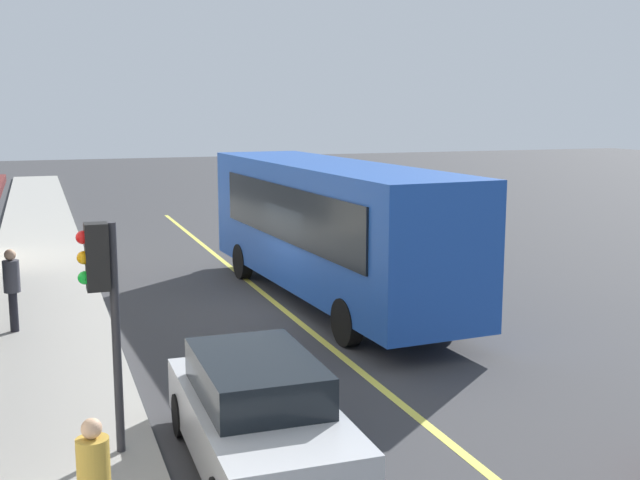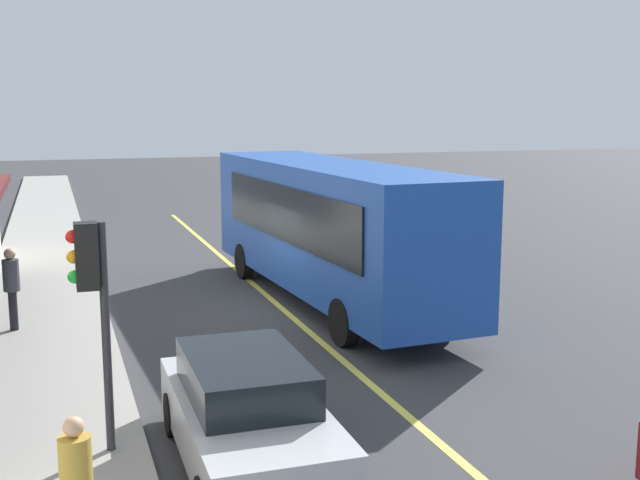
{
  "view_description": "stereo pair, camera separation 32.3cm",
  "coord_description": "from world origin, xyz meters",
  "px_view_note": "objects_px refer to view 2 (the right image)",
  "views": [
    {
      "loc": [
        -17.83,
        5.48,
        4.85
      ],
      "look_at": [
        0.32,
        -1.07,
        1.6
      ],
      "focal_mm": 44.35,
      "sensor_mm": 36.0,
      "label": 1
    },
    {
      "loc": [
        -17.93,
        5.17,
        4.85
      ],
      "look_at": [
        0.32,
        -1.07,
        1.6
      ],
      "focal_mm": 44.35,
      "sensor_mm": 36.0,
      "label": 2
    }
  ],
  "objects_px": {
    "pedestrian_mid_block": "(11,281)",
    "car_silver": "(247,414)",
    "bus": "(328,224)",
    "pedestrian_waiting": "(76,476)",
    "traffic_light": "(91,283)"
  },
  "relations": [
    {
      "from": "bus",
      "to": "pedestrian_waiting",
      "type": "distance_m",
      "value": 12.12
    },
    {
      "from": "bus",
      "to": "traffic_light",
      "type": "height_order",
      "value": "bus"
    },
    {
      "from": "bus",
      "to": "car_silver",
      "type": "relative_size",
      "value": 2.61
    },
    {
      "from": "car_silver",
      "to": "pedestrian_waiting",
      "type": "bearing_deg",
      "value": 130.09
    },
    {
      "from": "bus",
      "to": "pedestrian_waiting",
      "type": "xyz_separation_m",
      "value": [
        -10.27,
        6.38,
        -0.89
      ]
    },
    {
      "from": "traffic_light",
      "to": "car_silver",
      "type": "relative_size",
      "value": 0.74
    },
    {
      "from": "car_silver",
      "to": "bus",
      "type": "bearing_deg",
      "value": -26.15
    },
    {
      "from": "traffic_light",
      "to": "pedestrian_waiting",
      "type": "xyz_separation_m",
      "value": [
        -2.71,
        0.36,
        -1.44
      ]
    },
    {
      "from": "pedestrian_mid_block",
      "to": "car_silver",
      "type": "bearing_deg",
      "value": -156.89
    },
    {
      "from": "car_silver",
      "to": "pedestrian_waiting",
      "type": "distance_m",
      "value": 2.99
    },
    {
      "from": "traffic_light",
      "to": "pedestrian_mid_block",
      "type": "distance_m",
      "value": 7.09
    },
    {
      "from": "pedestrian_mid_block",
      "to": "pedestrian_waiting",
      "type": "distance_m",
      "value": 9.59
    },
    {
      "from": "traffic_light",
      "to": "pedestrian_waiting",
      "type": "distance_m",
      "value": 3.09
    },
    {
      "from": "pedestrian_waiting",
      "to": "pedestrian_mid_block",
      "type": "bearing_deg",
      "value": 5.92
    },
    {
      "from": "bus",
      "to": "traffic_light",
      "type": "xyz_separation_m",
      "value": [
        -7.56,
        6.02,
        0.55
      ]
    }
  ]
}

